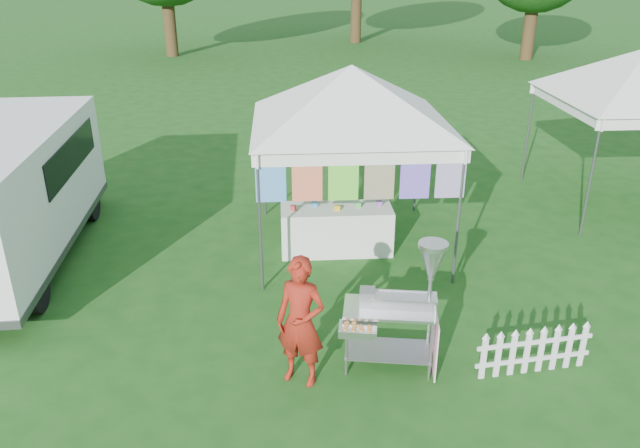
{
  "coord_description": "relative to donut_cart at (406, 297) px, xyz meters",
  "views": [
    {
      "loc": [
        -1.1,
        -5.97,
        4.61
      ],
      "look_at": [
        -0.58,
        1.91,
        1.1
      ],
      "focal_mm": 35.0,
      "sensor_mm": 36.0,
      "label": 1
    }
  ],
  "objects": [
    {
      "name": "ground",
      "position": [
        -0.28,
        -0.1,
        -0.96
      ],
      "size": [
        120.0,
        120.0,
        0.0
      ],
      "primitive_type": "plane",
      "color": "#174A15",
      "rests_on": "ground"
    },
    {
      "name": "picket_fence",
      "position": [
        1.51,
        -0.2,
        -0.68
      ],
      "size": [
        1.43,
        0.21,
        0.56
      ],
      "rotation": [
        0.0,
        0.0,
        0.13
      ],
      "color": "white",
      "rests_on": "ground"
    },
    {
      "name": "cargo_van",
      "position": [
        -5.74,
        3.28,
        0.17
      ],
      "size": [
        2.19,
        5.11,
        2.1
      ],
      "rotation": [
        0.0,
        0.0,
        0.03
      ],
      "color": "white",
      "rests_on": "ground"
    },
    {
      "name": "donut_cart",
      "position": [
        0.0,
        0.0,
        0.0
      ],
      "size": [
        1.27,
        0.79,
        1.64
      ],
      "rotation": [
        0.0,
        0.0,
        -0.16
      ],
      "color": "gray",
      "rests_on": "ground"
    },
    {
      "name": "vendor",
      "position": [
        -1.21,
        -0.16,
        -0.18
      ],
      "size": [
        0.68,
        0.58,
        1.57
      ],
      "primitive_type": "imported",
      "rotation": [
        0.0,
        0.0,
        -0.44
      ],
      "color": "maroon",
      "rests_on": "ground"
    },
    {
      "name": "canopy_main",
      "position": [
        -0.28,
        3.4,
        2.02
      ],
      "size": [
        4.24,
        4.24,
        3.45
      ],
      "color": "#59595E",
      "rests_on": "ground"
    },
    {
      "name": "display_table",
      "position": [
        -0.5,
        3.19,
        -0.58
      ],
      "size": [
        1.8,
        0.7,
        0.76
      ],
      "primitive_type": "cube",
      "color": "white",
      "rests_on": "ground"
    }
  ]
}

